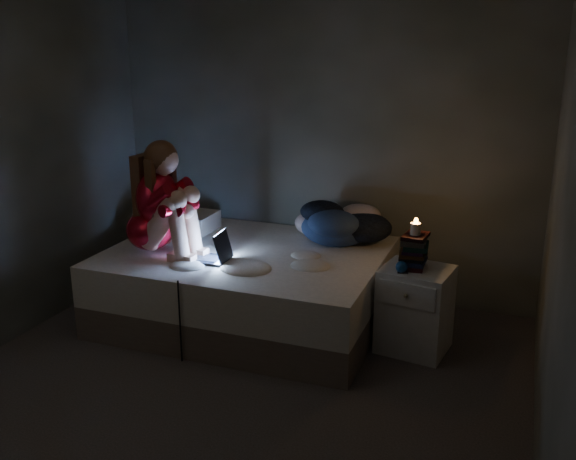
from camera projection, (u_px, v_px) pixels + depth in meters
The scene contains 13 objects.
floor at pixel (224, 398), 3.97m from camera, with size 3.60×3.80×0.02m, color #322D2A.
wall_back at pixel (321, 142), 5.31m from camera, with size 3.60×0.02×2.60m, color #35392D.
wall_right at pixel (566, 224), 2.99m from camera, with size 0.02×3.80×2.60m, color #35392D.
bed at pixel (247, 285), 4.98m from camera, with size 2.06×1.54×0.57m, color beige, non-canonical shape.
pillow at pixel (185, 221), 5.44m from camera, with size 0.50×0.36×0.15m, color silver.
woman at pixel (148, 197), 4.74m from camera, with size 0.54×0.35×0.87m, color maroon, non-canonical shape.
laptop at pixel (205, 245), 4.66m from camera, with size 0.33×0.24×0.24m, color black, non-canonical shape.
clothes_pile at pixel (336, 221), 5.06m from camera, with size 0.58×0.47×0.35m, color navy, non-canonical shape.
nightstand at pixel (415, 309), 4.49m from camera, with size 0.46×0.41×0.61m, color beige.
book_stack at pixel (414, 251), 4.39m from camera, with size 0.19×0.25×0.24m, color black, non-canonical shape.
candle at pixel (416, 229), 4.35m from camera, with size 0.07×0.07×0.08m, color beige.
phone at pixel (404, 270), 4.35m from camera, with size 0.07×0.14×0.01m, color black.
blue_orb at pixel (404, 268), 4.30m from camera, with size 0.08×0.08×0.08m, color navy.
Camera 1 is at (1.60, -3.14, 2.13)m, focal length 40.04 mm.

